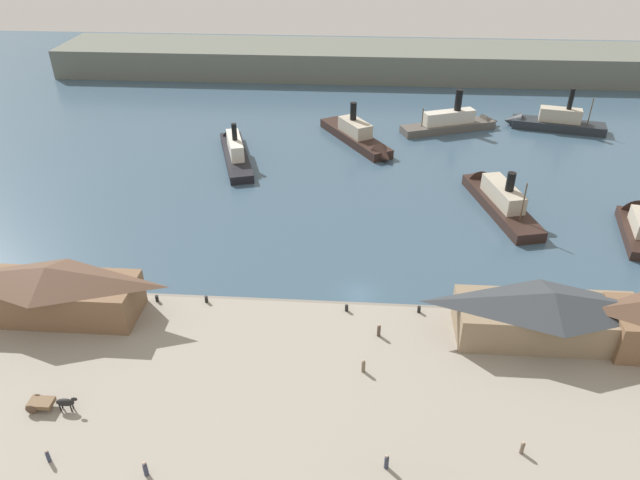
{
  "coord_description": "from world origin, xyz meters",
  "views": [
    {
      "loc": [
        -0.85,
        -65.71,
        49.12
      ],
      "look_at": [
        -6.22,
        10.72,
        2.0
      ],
      "focal_mm": 32.75,
      "sensor_mm": 36.0,
      "label": 1
    }
  ],
  "objects_px": {
    "pedestrian_walking_west": "(145,469)",
    "mooring_post_west": "(347,308)",
    "ferry_shed_east_terminal": "(549,315)",
    "ferry_approaching_east": "(457,122)",
    "mooring_post_east": "(419,309)",
    "ferry_moored_west": "(234,149)",
    "mooring_post_center_east": "(157,298)",
    "horse_cart": "(50,403)",
    "mooring_post_center_west": "(206,299)",
    "pedestrian_walking_east": "(387,462)",
    "ferry_departing_north": "(360,138)",
    "pedestrian_at_waters_edge": "(379,331)",
    "ferry_shed_customs_shed": "(51,291)",
    "pedestrian_by_tram": "(522,448)",
    "pedestrian_near_west_shed": "(48,456)",
    "ferry_outer_harbor": "(496,196)",
    "ferry_near_quay": "(549,122)",
    "pedestrian_near_east_shed": "(363,366)"
  },
  "relations": [
    {
      "from": "pedestrian_by_tram",
      "to": "ferry_approaching_east",
      "type": "distance_m",
      "value": 91.79
    },
    {
      "from": "ferry_moored_west",
      "to": "pedestrian_at_waters_edge",
      "type": "bearing_deg",
      "value": -62.73
    },
    {
      "from": "horse_cart",
      "to": "ferry_departing_north",
      "type": "distance_m",
      "value": 84.58
    },
    {
      "from": "pedestrian_at_waters_edge",
      "to": "pedestrian_by_tram",
      "type": "xyz_separation_m",
      "value": [
        13.73,
        -16.48,
        -0.08
      ]
    },
    {
      "from": "horse_cart",
      "to": "ferry_near_quay",
      "type": "distance_m",
      "value": 118.76
    },
    {
      "from": "pedestrian_at_waters_edge",
      "to": "ferry_near_quay",
      "type": "xyz_separation_m",
      "value": [
        40.68,
        77.33,
        -0.34
      ]
    },
    {
      "from": "pedestrian_walking_east",
      "to": "ferry_departing_north",
      "type": "distance_m",
      "value": 83.23
    },
    {
      "from": "horse_cart",
      "to": "ferry_outer_harbor",
      "type": "bearing_deg",
      "value": 43.12
    },
    {
      "from": "mooring_post_east",
      "to": "ferry_moored_west",
      "type": "bearing_deg",
      "value": 123.77
    },
    {
      "from": "ferry_shed_east_terminal",
      "to": "ferry_shed_customs_shed",
      "type": "bearing_deg",
      "value": 179.96
    },
    {
      "from": "pedestrian_walking_east",
      "to": "ferry_shed_customs_shed",
      "type": "bearing_deg",
      "value": 153.97
    },
    {
      "from": "mooring_post_center_west",
      "to": "ferry_shed_customs_shed",
      "type": "bearing_deg",
      "value": -168.56
    },
    {
      "from": "pedestrian_near_east_shed",
      "to": "ferry_near_quay",
      "type": "distance_m",
      "value": 93.85
    },
    {
      "from": "pedestrian_walking_east",
      "to": "ferry_near_quay",
      "type": "bearing_deg",
      "value": 67.35
    },
    {
      "from": "pedestrian_walking_east",
      "to": "pedestrian_walking_west",
      "type": "height_order",
      "value": "pedestrian_walking_west"
    },
    {
      "from": "horse_cart",
      "to": "pedestrian_near_east_shed",
      "type": "bearing_deg",
      "value": 13.48
    },
    {
      "from": "pedestrian_near_west_shed",
      "to": "ferry_outer_harbor",
      "type": "height_order",
      "value": "ferry_outer_harbor"
    },
    {
      "from": "pedestrian_by_tram",
      "to": "mooring_post_west",
      "type": "bearing_deg",
      "value": 130.2
    },
    {
      "from": "mooring_post_center_east",
      "to": "ferry_moored_west",
      "type": "relative_size",
      "value": 0.03
    },
    {
      "from": "ferry_departing_north",
      "to": "ferry_approaching_east",
      "type": "relative_size",
      "value": 1.0
    },
    {
      "from": "pedestrian_near_east_shed",
      "to": "mooring_post_center_west",
      "type": "height_order",
      "value": "pedestrian_near_east_shed"
    },
    {
      "from": "ferry_shed_east_terminal",
      "to": "pedestrian_by_tram",
      "type": "height_order",
      "value": "ferry_shed_east_terminal"
    },
    {
      "from": "pedestrian_near_west_shed",
      "to": "ferry_approaching_east",
      "type": "height_order",
      "value": "ferry_approaching_east"
    },
    {
      "from": "ferry_shed_east_terminal",
      "to": "horse_cart",
      "type": "relative_size",
      "value": 4.07
    },
    {
      "from": "pedestrian_at_waters_edge",
      "to": "ferry_near_quay",
      "type": "bearing_deg",
      "value": 62.26
    },
    {
      "from": "pedestrian_at_waters_edge",
      "to": "ferry_departing_north",
      "type": "height_order",
      "value": "ferry_departing_north"
    },
    {
      "from": "pedestrian_walking_west",
      "to": "pedestrian_near_east_shed",
      "type": "bearing_deg",
      "value": 36.66
    },
    {
      "from": "pedestrian_at_waters_edge",
      "to": "mooring_post_west",
      "type": "relative_size",
      "value": 1.98
    },
    {
      "from": "mooring_post_center_east",
      "to": "mooring_post_center_west",
      "type": "relative_size",
      "value": 1.0
    },
    {
      "from": "pedestrian_near_east_shed",
      "to": "mooring_post_east",
      "type": "height_order",
      "value": "pedestrian_near_east_shed"
    },
    {
      "from": "pedestrian_walking_west",
      "to": "mooring_post_center_west",
      "type": "xyz_separation_m",
      "value": [
        -0.61,
        26.69,
        -0.37
      ]
    },
    {
      "from": "mooring_post_west",
      "to": "ferry_outer_harbor",
      "type": "height_order",
      "value": "ferry_outer_harbor"
    },
    {
      "from": "mooring_post_west",
      "to": "mooring_post_center_west",
      "type": "xyz_separation_m",
      "value": [
        -18.73,
        0.56,
        0.0
      ]
    },
    {
      "from": "pedestrian_near_west_shed",
      "to": "mooring_post_center_east",
      "type": "xyz_separation_m",
      "value": [
        2.64,
        25.59,
        -0.26
      ]
    },
    {
      "from": "mooring_post_east",
      "to": "ferry_departing_north",
      "type": "relative_size",
      "value": 0.04
    },
    {
      "from": "ferry_shed_east_terminal",
      "to": "ferry_moored_west",
      "type": "height_order",
      "value": "ferry_moored_west"
    },
    {
      "from": "pedestrian_near_east_shed",
      "to": "pedestrian_walking_west",
      "type": "bearing_deg",
      "value": -143.34
    },
    {
      "from": "mooring_post_east",
      "to": "ferry_approaching_east",
      "type": "bearing_deg",
      "value": 78.88
    },
    {
      "from": "mooring_post_center_west",
      "to": "ferry_outer_harbor",
      "type": "bearing_deg",
      "value": 36.94
    },
    {
      "from": "mooring_post_west",
      "to": "ferry_departing_north",
      "type": "xyz_separation_m",
      "value": [
        1.12,
        59.42,
        -0.02
      ]
    },
    {
      "from": "pedestrian_walking_west",
      "to": "mooring_post_west",
      "type": "bearing_deg",
      "value": 55.25
    },
    {
      "from": "mooring_post_center_west",
      "to": "ferry_departing_north",
      "type": "height_order",
      "value": "ferry_departing_north"
    },
    {
      "from": "pedestrian_at_waters_edge",
      "to": "ferry_outer_harbor",
      "type": "distance_m",
      "value": 43.88
    },
    {
      "from": "pedestrian_near_west_shed",
      "to": "mooring_post_east",
      "type": "relative_size",
      "value": 1.72
    },
    {
      "from": "ferry_shed_east_terminal",
      "to": "ferry_approaching_east",
      "type": "xyz_separation_m",
      "value": [
        -1.32,
        73.78,
        -2.8
      ]
    },
    {
      "from": "ferry_shed_east_terminal",
      "to": "ferry_moored_west",
      "type": "bearing_deg",
      "value": 131.91
    },
    {
      "from": "ferry_moored_west",
      "to": "pedestrian_by_tram",
      "type": "bearing_deg",
      "value": -59.58
    },
    {
      "from": "ferry_shed_customs_shed",
      "to": "ferry_departing_north",
      "type": "height_order",
      "value": "ferry_departing_north"
    },
    {
      "from": "mooring_post_center_east",
      "to": "ferry_near_quay",
      "type": "relative_size",
      "value": 0.04
    },
    {
      "from": "mooring_post_west",
      "to": "mooring_post_center_east",
      "type": "height_order",
      "value": "same"
    }
  ]
}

